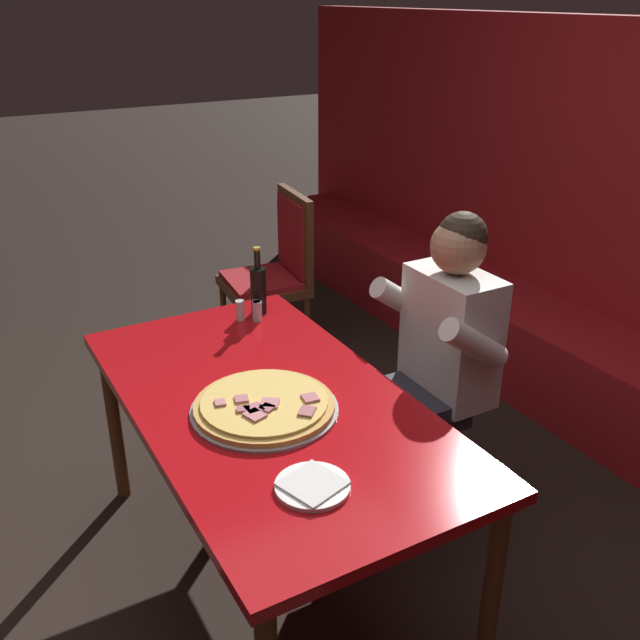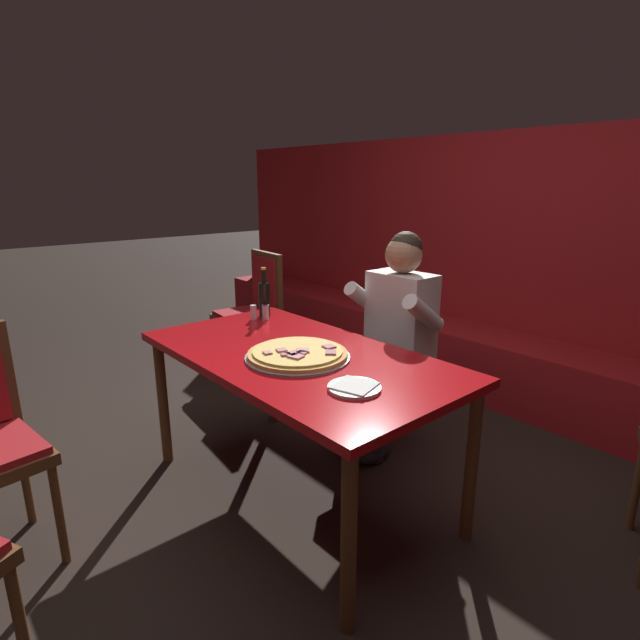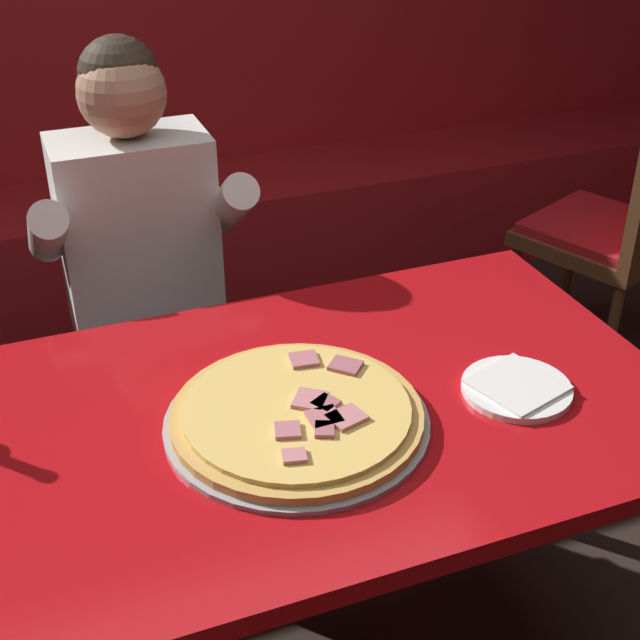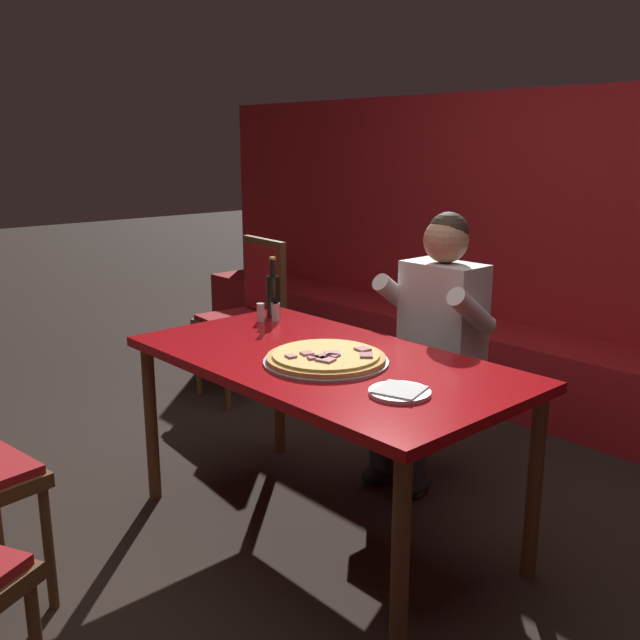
{
  "view_description": "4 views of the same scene",
  "coord_description": "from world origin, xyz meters",
  "px_view_note": "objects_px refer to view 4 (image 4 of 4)",
  "views": [
    {
      "loc": [
        1.87,
        -0.86,
        2.0
      ],
      "look_at": [
        -0.17,
        0.29,
        0.92
      ],
      "focal_mm": 40.0,
      "sensor_mm": 36.0,
      "label": 1
    },
    {
      "loc": [
        1.75,
        -1.37,
        1.54
      ],
      "look_at": [
        0.01,
        0.13,
        0.9
      ],
      "focal_mm": 28.0,
      "sensor_mm": 36.0,
      "label": 2
    },
    {
      "loc": [
        -0.37,
        -1.26,
        1.75
      ],
      "look_at": [
        0.15,
        0.08,
        0.9
      ],
      "focal_mm": 50.0,
      "sensor_mm": 36.0,
      "label": 3
    },
    {
      "loc": [
        1.97,
        -1.81,
        1.58
      ],
      "look_at": [
        -0.02,
        0.0,
        0.91
      ],
      "focal_mm": 40.0,
      "sensor_mm": 36.0,
      "label": 4
    }
  ],
  "objects_px": {
    "shaker_oregano": "(276,313)",
    "beer_bottle": "(273,294)",
    "diner_seated_blue_shirt": "(431,335)",
    "plate_white_paper": "(400,392)",
    "main_dining_table": "(324,375)",
    "shaker_red_pepper_flakes": "(261,313)",
    "shaker_black_pepper": "(275,313)",
    "pizza": "(326,358)",
    "dining_chair_by_booth": "(249,307)"
  },
  "relations": [
    {
      "from": "shaker_oregano",
      "to": "beer_bottle",
      "type": "bearing_deg",
      "value": 151.03
    },
    {
      "from": "shaker_oregano",
      "to": "diner_seated_blue_shirt",
      "type": "bearing_deg",
      "value": 43.39
    },
    {
      "from": "shaker_oregano",
      "to": "plate_white_paper",
      "type": "bearing_deg",
      "value": -17.28
    },
    {
      "from": "main_dining_table",
      "to": "shaker_red_pepper_flakes",
      "type": "relative_size",
      "value": 18.58
    },
    {
      "from": "shaker_oregano",
      "to": "shaker_black_pepper",
      "type": "bearing_deg",
      "value": -158.22
    },
    {
      "from": "pizza",
      "to": "diner_seated_blue_shirt",
      "type": "relative_size",
      "value": 0.38
    },
    {
      "from": "main_dining_table",
      "to": "shaker_black_pepper",
      "type": "relative_size",
      "value": 18.58
    },
    {
      "from": "shaker_black_pepper",
      "to": "diner_seated_blue_shirt",
      "type": "bearing_deg",
      "value": 43.27
    },
    {
      "from": "pizza",
      "to": "plate_white_paper",
      "type": "xyz_separation_m",
      "value": [
        0.42,
        -0.06,
        -0.01
      ]
    },
    {
      "from": "shaker_red_pepper_flakes",
      "to": "dining_chair_by_booth",
      "type": "xyz_separation_m",
      "value": [
        -0.93,
        0.62,
        -0.22
      ]
    },
    {
      "from": "main_dining_table",
      "to": "shaker_red_pepper_flakes",
      "type": "height_order",
      "value": "shaker_red_pepper_flakes"
    },
    {
      "from": "shaker_black_pepper",
      "to": "diner_seated_blue_shirt",
      "type": "height_order",
      "value": "diner_seated_blue_shirt"
    },
    {
      "from": "plate_white_paper",
      "to": "shaker_oregano",
      "type": "distance_m",
      "value": 1.12
    },
    {
      "from": "beer_bottle",
      "to": "shaker_black_pepper",
      "type": "bearing_deg",
      "value": -31.41
    },
    {
      "from": "main_dining_table",
      "to": "shaker_oregano",
      "type": "height_order",
      "value": "shaker_oregano"
    },
    {
      "from": "pizza",
      "to": "shaker_oregano",
      "type": "xyz_separation_m",
      "value": [
        -0.65,
        0.28,
        0.02
      ]
    },
    {
      "from": "shaker_black_pepper",
      "to": "shaker_oregano",
      "type": "distance_m",
      "value": 0.0
    },
    {
      "from": "main_dining_table",
      "to": "shaker_red_pepper_flakes",
      "type": "xyz_separation_m",
      "value": [
        -0.63,
        0.17,
        0.11
      ]
    },
    {
      "from": "shaker_red_pepper_flakes",
      "to": "diner_seated_blue_shirt",
      "type": "distance_m",
      "value": 0.8
    },
    {
      "from": "plate_white_paper",
      "to": "shaker_oregano",
      "type": "xyz_separation_m",
      "value": [
        -1.07,
        0.33,
        0.03
      ]
    },
    {
      "from": "main_dining_table",
      "to": "dining_chair_by_booth",
      "type": "height_order",
      "value": "dining_chair_by_booth"
    },
    {
      "from": "main_dining_table",
      "to": "beer_bottle",
      "type": "bearing_deg",
      "value": 157.51
    },
    {
      "from": "plate_white_paper",
      "to": "beer_bottle",
      "type": "xyz_separation_m",
      "value": [
        -1.14,
        0.37,
        0.1
      ]
    },
    {
      "from": "pizza",
      "to": "shaker_oregano",
      "type": "height_order",
      "value": "shaker_oregano"
    },
    {
      "from": "plate_white_paper",
      "to": "shaker_black_pepper",
      "type": "distance_m",
      "value": 1.12
    },
    {
      "from": "plate_white_paper",
      "to": "beer_bottle",
      "type": "relative_size",
      "value": 0.72
    },
    {
      "from": "shaker_oregano",
      "to": "shaker_red_pepper_flakes",
      "type": "height_order",
      "value": "same"
    },
    {
      "from": "shaker_red_pepper_flakes",
      "to": "diner_seated_blue_shirt",
      "type": "height_order",
      "value": "diner_seated_blue_shirt"
    },
    {
      "from": "main_dining_table",
      "to": "plate_white_paper",
      "type": "xyz_separation_m",
      "value": [
        0.48,
        -0.1,
        0.08
      ]
    },
    {
      "from": "shaker_red_pepper_flakes",
      "to": "dining_chair_by_booth",
      "type": "bearing_deg",
      "value": 146.35
    },
    {
      "from": "shaker_oregano",
      "to": "shaker_red_pepper_flakes",
      "type": "bearing_deg",
      "value": -124.36
    },
    {
      "from": "shaker_black_pepper",
      "to": "shaker_red_pepper_flakes",
      "type": "distance_m",
      "value": 0.07
    },
    {
      "from": "pizza",
      "to": "shaker_black_pepper",
      "type": "xyz_separation_m",
      "value": [
        -0.65,
        0.27,
        0.02
      ]
    },
    {
      "from": "plate_white_paper",
      "to": "dining_chair_by_booth",
      "type": "distance_m",
      "value": 2.24
    },
    {
      "from": "beer_bottle",
      "to": "pizza",
      "type": "bearing_deg",
      "value": -23.75
    },
    {
      "from": "beer_bottle",
      "to": "diner_seated_blue_shirt",
      "type": "relative_size",
      "value": 0.23
    },
    {
      "from": "diner_seated_blue_shirt",
      "to": "pizza",
      "type": "bearing_deg",
      "value": -81.41
    },
    {
      "from": "pizza",
      "to": "diner_seated_blue_shirt",
      "type": "xyz_separation_m",
      "value": [
        -0.12,
        0.78,
        -0.08
      ]
    },
    {
      "from": "shaker_black_pepper",
      "to": "shaker_oregano",
      "type": "xyz_separation_m",
      "value": [
        0.0,
        0.0,
        0.0
      ]
    },
    {
      "from": "pizza",
      "to": "shaker_black_pepper",
      "type": "height_order",
      "value": "shaker_black_pepper"
    },
    {
      "from": "shaker_black_pepper",
      "to": "shaker_oregano",
      "type": "bearing_deg",
      "value": 21.78
    },
    {
      "from": "plate_white_paper",
      "to": "main_dining_table",
      "type": "bearing_deg",
      "value": 168.34
    },
    {
      "from": "pizza",
      "to": "shaker_black_pepper",
      "type": "distance_m",
      "value": 0.71
    },
    {
      "from": "pizza",
      "to": "dining_chair_by_booth",
      "type": "height_order",
      "value": "dining_chair_by_booth"
    },
    {
      "from": "main_dining_table",
      "to": "beer_bottle",
      "type": "relative_size",
      "value": 5.47
    },
    {
      "from": "beer_bottle",
      "to": "shaker_oregano",
      "type": "relative_size",
      "value": 3.4
    },
    {
      "from": "main_dining_table",
      "to": "plate_white_paper",
      "type": "height_order",
      "value": "plate_white_paper"
    },
    {
      "from": "diner_seated_blue_shirt",
      "to": "dining_chair_by_booth",
      "type": "relative_size",
      "value": 1.28
    },
    {
      "from": "diner_seated_blue_shirt",
      "to": "main_dining_table",
      "type": "bearing_deg",
      "value": -85.49
    },
    {
      "from": "shaker_oregano",
      "to": "pizza",
      "type": "bearing_deg",
      "value": -23.16
    }
  ]
}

